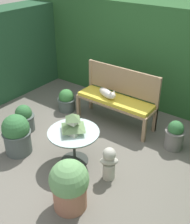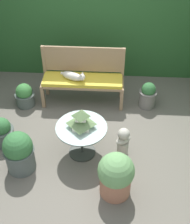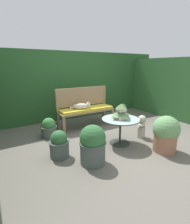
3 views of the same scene
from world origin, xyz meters
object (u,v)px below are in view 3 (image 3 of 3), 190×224
object	(u,v)px
pagoda_birdhouse	(121,112)
garden_bust	(142,126)
patio_table	(120,124)
potted_plant_table_far	(166,134)
cat	(82,106)
potted_plant_hedge_corner	(59,144)
potted_plant_patio_mid	(122,112)
potted_plant_bench_left	(49,128)
garden_bench	(86,111)
potted_plant_path_edge	(93,145)

from	to	relation	value
pagoda_birdhouse	garden_bust	distance (m)	0.77
patio_table	pagoda_birdhouse	xyz separation A→B (m)	(-0.00, 0.00, 0.25)
garden_bust	potted_plant_table_far	size ratio (longest dim) A/B	0.75
garden_bust	patio_table	bearing A→B (deg)	143.10
cat	potted_plant_hedge_corner	world-z (taller)	cat
pagoda_birdhouse	potted_plant_patio_mid	world-z (taller)	pagoda_birdhouse
patio_table	potted_plant_hedge_corner	size ratio (longest dim) A/B	1.54
patio_table	potted_plant_table_far	bearing A→B (deg)	-53.56
potted_plant_bench_left	potted_plant_hedge_corner	bearing A→B (deg)	-96.88
garden_bust	cat	bearing A→B (deg)	88.01
potted_plant_patio_mid	patio_table	bearing A→B (deg)	-131.55
cat	potted_plant_table_far	xyz separation A→B (m)	(0.79, -2.00, -0.25)
pagoda_birdhouse	garden_bust	size ratio (longest dim) A/B	0.63
garden_bench	garden_bust	bearing A→B (deg)	-60.32
garden_bench	potted_plant_table_far	bearing A→B (deg)	-72.72
garden_bust	potted_plant_patio_mid	distance (m)	1.34
garden_bust	potted_plant_table_far	distance (m)	0.75
potted_plant_path_edge	cat	bearing A→B (deg)	68.65
potted_plant_hedge_corner	cat	bearing A→B (deg)	47.08
garden_bust	potted_plant_bench_left	world-z (taller)	garden_bust
potted_plant_hedge_corner	patio_table	bearing A→B (deg)	-6.04
garden_bench	pagoda_birdhouse	world-z (taller)	pagoda_birdhouse
garden_bench	garden_bust	size ratio (longest dim) A/B	2.84
patio_table	potted_plant_hedge_corner	world-z (taller)	patio_table
cat	garden_bust	size ratio (longest dim) A/B	0.90
cat	potted_plant_path_edge	size ratio (longest dim) A/B	0.70
potted_plant_table_far	patio_table	bearing A→B (deg)	126.44
garden_bench	potted_plant_path_edge	bearing A→B (deg)	-115.30
pagoda_birdhouse	potted_plant_hedge_corner	xyz separation A→B (m)	(-1.32, 0.14, -0.45)
cat	potted_plant_bench_left	size ratio (longest dim) A/B	1.04
cat	potted_plant_table_far	size ratio (longest dim) A/B	0.67
potted_plant_bench_left	potted_plant_patio_mid	xyz separation A→B (m)	(2.31, 0.10, 0.03)
potted_plant_patio_mid	potted_plant_path_edge	distance (m)	2.60
pagoda_birdhouse	potted_plant_bench_left	world-z (taller)	pagoda_birdhouse
cat	pagoda_birdhouse	size ratio (longest dim) A/B	1.42
garden_bust	potted_plant_table_far	world-z (taller)	potted_plant_table_far
garden_bench	potted_plant_path_edge	distance (m)	1.87
cat	potted_plant_table_far	distance (m)	2.17
garden_bust	potted_plant_patio_mid	world-z (taller)	garden_bust
pagoda_birdhouse	cat	bearing A→B (deg)	101.49
potted_plant_patio_mid	potted_plant_table_far	bearing A→B (deg)	-106.40
potted_plant_bench_left	cat	bearing A→B (deg)	6.89
potted_plant_patio_mid	potted_plant_bench_left	bearing A→B (deg)	-177.45
patio_table	potted_plant_patio_mid	bearing A→B (deg)	48.45
pagoda_birdhouse	potted_plant_patio_mid	size ratio (longest dim) A/B	0.66
potted_plant_table_far	potted_plant_bench_left	bearing A→B (deg)	132.46
potted_plant_table_far	potted_plant_hedge_corner	bearing A→B (deg)	154.96
pagoda_birdhouse	potted_plant_table_far	xyz separation A→B (m)	(0.54, -0.73, -0.33)
garden_bust	potted_plant_table_far	xyz separation A→B (m)	(-0.11, -0.73, 0.09)
potted_plant_table_far	potted_plant_patio_mid	bearing A→B (deg)	73.60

